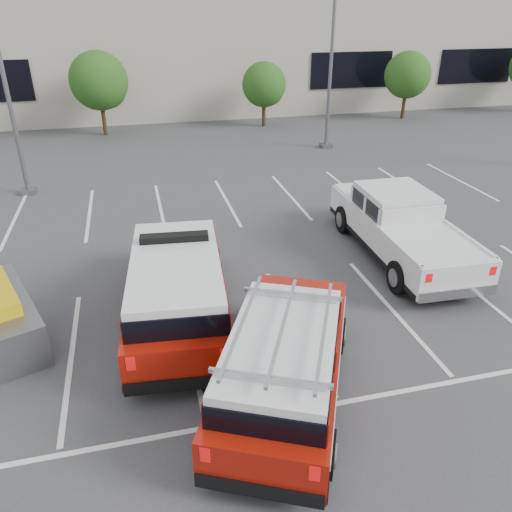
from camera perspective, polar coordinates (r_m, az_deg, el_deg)
The scene contains 11 objects.
ground at distance 12.76m, azimuth 4.51°, elevation -7.85°, with size 120.00×120.00×0.00m, color #3B3B3E.
stall_markings at distance 16.49m, azimuth -0.34°, elevation 0.87°, with size 23.00×15.00×0.01m, color silver.
convention_building at distance 41.98m, azimuth -9.79°, elevation 23.23°, with size 60.00×16.99×13.20m.
tree_mid_left at distance 32.23m, azimuth -17.34°, elevation 18.38°, with size 3.37×3.37×4.85m.
tree_mid_right at distance 33.40m, azimuth 1.06°, elevation 18.84°, with size 2.77×2.77×3.99m.
tree_right at distance 37.21m, azimuth 17.00°, elevation 19.03°, with size 3.07×3.07×4.42m.
light_pole_left at distance 22.43m, azimuth -27.14°, elevation 18.97°, with size 0.90×0.60×10.24m.
light_pole_mid at distance 28.00m, azimuth 8.68°, elevation 22.50°, with size 0.90×0.60×10.24m.
fire_chief_suv at distance 12.54m, azimuth -8.91°, elevation -3.91°, with size 2.86×6.42×2.19m.
white_pickup at distance 16.41m, azimuth 16.08°, elevation 2.70°, with size 2.50×6.66×2.02m.
ladder_suv at distance 10.13m, azimuth 3.27°, elevation -12.45°, with size 4.24×5.77×2.12m.
Camera 1 is at (-3.49, -9.87, 7.29)m, focal length 35.00 mm.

